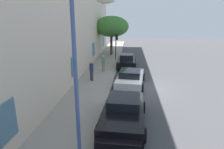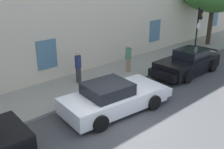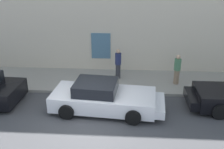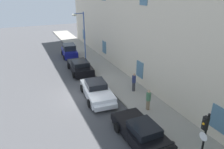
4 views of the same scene
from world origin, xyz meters
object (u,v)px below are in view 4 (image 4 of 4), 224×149
at_px(sportscar_white_middle, 139,131).
at_px(hatchback_parked, 69,51).
at_px(sportscar_red_lead, 80,66).
at_px(pedestrian_admiring, 148,100).
at_px(traffic_light, 204,133).
at_px(pedestrian_strolling, 134,82).
at_px(sportscar_yellow_flank, 97,92).
at_px(street_lamp, 81,29).

distance_m(sportscar_white_middle, hatchback_parked, 18.15).
height_order(sportscar_red_lead, hatchback_parked, hatchback_parked).
distance_m(sportscar_red_lead, pedestrian_admiring, 10.19).
relative_size(traffic_light, pedestrian_strolling, 1.95).
xyz_separation_m(sportscar_red_lead, pedestrian_admiring, (9.91, 2.35, 0.36)).
bearing_deg(pedestrian_admiring, traffic_light, -8.74).
xyz_separation_m(sportscar_yellow_flank, pedestrian_admiring, (3.44, 2.70, 0.38)).
xyz_separation_m(traffic_light, pedestrian_strolling, (-8.85, 1.44, -1.36)).
relative_size(sportscar_yellow_flank, sportscar_white_middle, 1.08).
bearing_deg(hatchback_parked, pedestrian_strolling, 11.90).
height_order(street_lamp, pedestrian_strolling, street_lamp).
xyz_separation_m(pedestrian_admiring, pedestrian_strolling, (-3.09, 0.56, 0.04)).
xyz_separation_m(street_lamp, pedestrian_strolling, (9.50, 1.79, -3.21)).
bearing_deg(pedestrian_strolling, pedestrian_admiring, -10.23).
xyz_separation_m(sportscar_red_lead, street_lamp, (-2.68, 1.12, 3.61)).
bearing_deg(sportscar_red_lead, sportscar_white_middle, 0.56).
bearing_deg(hatchback_parked, street_lamp, 15.59).
xyz_separation_m(hatchback_parked, traffic_light, (21.44, 1.21, 1.58)).
height_order(sportscar_red_lead, pedestrian_admiring, pedestrian_admiring).
xyz_separation_m(sportscar_yellow_flank, sportscar_white_middle, (5.91, 0.47, 0.02)).
relative_size(sportscar_red_lead, street_lamp, 0.84).
distance_m(sportscar_white_middle, pedestrian_admiring, 3.34).
distance_m(hatchback_parked, pedestrian_admiring, 15.82).
xyz_separation_m(sportscar_red_lead, sportscar_yellow_flank, (6.47, -0.35, -0.01)).
distance_m(traffic_light, street_lamp, 18.44).
distance_m(hatchback_parked, pedestrian_strolling, 12.87).
height_order(sportscar_yellow_flank, street_lamp, street_lamp).
bearing_deg(sportscar_red_lead, sportscar_yellow_flank, -3.06).
bearing_deg(hatchback_parked, pedestrian_admiring, 7.61).
bearing_deg(street_lamp, hatchback_parked, -164.41).
relative_size(sportscar_yellow_flank, pedestrian_admiring, 3.15).
height_order(hatchback_parked, pedestrian_strolling, pedestrian_strolling).
height_order(sportscar_white_middle, pedestrian_strolling, pedestrian_strolling).
height_order(hatchback_parked, traffic_light, traffic_light).
bearing_deg(traffic_light, pedestrian_strolling, 170.74).
relative_size(sportscar_yellow_flank, hatchback_parked, 1.38).
bearing_deg(sportscar_yellow_flank, pedestrian_admiring, 38.08).
bearing_deg(pedestrian_admiring, street_lamp, -174.41).
bearing_deg(hatchback_parked, traffic_light, 3.23).
bearing_deg(hatchback_parked, sportscar_yellow_flank, -2.81).
xyz_separation_m(sportscar_white_middle, street_lamp, (-15.06, 1.00, 3.60)).
bearing_deg(street_lamp, traffic_light, 1.09).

